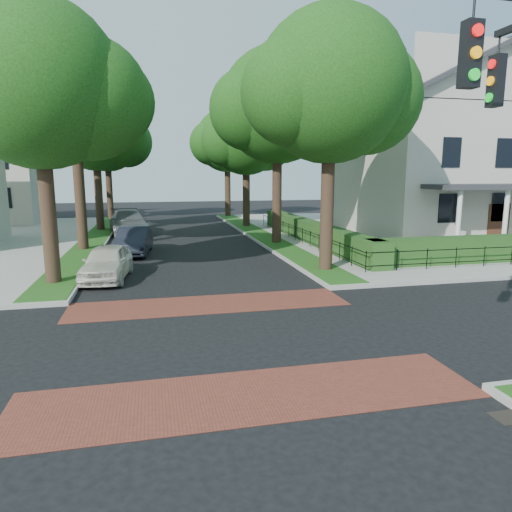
{
  "coord_description": "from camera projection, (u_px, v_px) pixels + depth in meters",
  "views": [
    {
      "loc": [
        -1.73,
        -11.21,
        4.23
      ],
      "look_at": [
        1.49,
        2.93,
        1.6
      ],
      "focal_mm": 32.0,
      "sensor_mm": 36.0,
      "label": 1
    }
  ],
  "objects": [
    {
      "name": "ground",
      "position": [
        225.0,
        338.0,
        11.88
      ],
      "size": [
        120.0,
        120.0,
        0.0
      ],
      "primitive_type": "plane",
      "color": "black",
      "rests_on": "ground"
    },
    {
      "name": "sidewalk_ne",
      "position": [
        441.0,
        229.0,
        34.36
      ],
      "size": [
        30.0,
        30.0,
        0.15
      ],
      "primitive_type": "cube",
      "color": "gray",
      "rests_on": "ground"
    },
    {
      "name": "crosswalk_far",
      "position": [
        210.0,
        304.0,
        14.95
      ],
      "size": [
        9.0,
        2.2,
        0.01
      ],
      "primitive_type": "cube",
      "color": "maroon",
      "rests_on": "ground"
    },
    {
      "name": "crosswalk_near",
      "position": [
        251.0,
        395.0,
        8.81
      ],
      "size": [
        9.0,
        2.2,
        0.01
      ],
      "primitive_type": "cube",
      "color": "maroon",
      "rests_on": "ground"
    },
    {
      "name": "storm_drain",
      "position": [
        511.0,
        417.0,
        8.02
      ],
      "size": [
        0.65,
        0.45,
        0.01
      ],
      "primitive_type": "cube",
      "color": "black",
      "rests_on": "ground"
    },
    {
      "name": "grass_strip_ne",
      "position": [
        259.0,
        234.0,
        31.36
      ],
      "size": [
        1.6,
        29.8,
        0.02
      ],
      "primitive_type": "cube",
      "color": "#1E4914",
      "rests_on": "sidewalk_ne"
    },
    {
      "name": "grass_strip_nw",
      "position": [
        94.0,
        238.0,
        29.0
      ],
      "size": [
        1.6,
        29.8,
        0.02
      ],
      "primitive_type": "cube",
      "color": "#1E4914",
      "rests_on": "sidewalk_nw"
    },
    {
      "name": "tree_right_near",
      "position": [
        331.0,
        89.0,
        18.69
      ],
      "size": [
        7.75,
        6.67,
        10.66
      ],
      "color": "black",
      "rests_on": "sidewalk_ne"
    },
    {
      "name": "tree_right_mid",
      "position": [
        278.0,
        107.0,
        26.32
      ],
      "size": [
        8.25,
        7.09,
        11.22
      ],
      "color": "black",
      "rests_on": "sidewalk_ne"
    },
    {
      "name": "tree_right_far",
      "position": [
        247.0,
        138.0,
        35.12
      ],
      "size": [
        7.25,
        6.23,
        9.74
      ],
      "color": "black",
      "rests_on": "sidewalk_ne"
    },
    {
      "name": "tree_right_back",
      "position": [
        228.0,
        141.0,
        43.69
      ],
      "size": [
        7.5,
        6.45,
        10.2
      ],
      "color": "black",
      "rests_on": "sidewalk_ne"
    },
    {
      "name": "tree_left_near",
      "position": [
        43.0,
        88.0,
        16.35
      ],
      "size": [
        7.5,
        6.45,
        10.2
      ],
      "color": "black",
      "rests_on": "sidewalk_nw"
    },
    {
      "name": "tree_left_mid",
      "position": [
        76.0,
        94.0,
        23.85
      ],
      "size": [
        8.0,
        6.88,
        11.48
      ],
      "color": "black",
      "rests_on": "sidewalk_nw"
    },
    {
      "name": "tree_left_far",
      "position": [
        97.0,
        133.0,
        32.67
      ],
      "size": [
        7.0,
        6.02,
        9.86
      ],
      "color": "black",
      "rests_on": "sidewalk_nw"
    },
    {
      "name": "tree_left_back",
      "position": [
        108.0,
        138.0,
        41.28
      ],
      "size": [
        7.75,
        6.66,
        10.44
      ],
      "color": "black",
      "rests_on": "sidewalk_nw"
    },
    {
      "name": "hedge_main_road",
      "position": [
        311.0,
        231.0,
        27.82
      ],
      "size": [
        1.0,
        18.0,
        1.2
      ],
      "primitive_type": "cube",
      "color": "#1C4919",
      "rests_on": "sidewalk_ne"
    },
    {
      "name": "fence_main_road",
      "position": [
        299.0,
        234.0,
        27.67
      ],
      "size": [
        0.06,
        18.0,
        0.9
      ],
      "primitive_type": null,
      "color": "black",
      "rests_on": "sidewalk_ne"
    },
    {
      "name": "house_victorian",
      "position": [
        450.0,
        146.0,
        29.9
      ],
      "size": [
        13.0,
        13.05,
        12.48
      ],
      "color": "beige",
      "rests_on": "sidewalk_ne"
    },
    {
      "name": "parked_car_front",
      "position": [
        107.0,
        262.0,
        18.35
      ],
      "size": [
        2.09,
        4.28,
        1.41
      ],
      "primitive_type": "imported",
      "rotation": [
        0.0,
        0.0,
        -0.11
      ],
      "color": "silver",
      "rests_on": "ground"
    },
    {
      "name": "parked_car_middle",
      "position": [
        134.0,
        241.0,
        24.08
      ],
      "size": [
        1.99,
        4.58,
        1.47
      ],
      "primitive_type": "imported",
      "rotation": [
        0.0,
        0.0,
        -0.1
      ],
      "color": "black",
      "rests_on": "ground"
    },
    {
      "name": "parked_car_rear",
      "position": [
        128.0,
        222.0,
        32.22
      ],
      "size": [
        3.14,
        6.09,
        1.69
      ],
      "primitive_type": "imported",
      "rotation": [
        0.0,
        0.0,
        0.14
      ],
      "color": "slate",
      "rests_on": "ground"
    }
  ]
}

